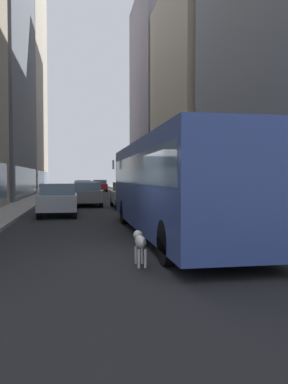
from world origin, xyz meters
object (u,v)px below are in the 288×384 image
at_px(car_blue_hatchback, 83,187).
at_px(dalmatian_dog, 140,242).
at_px(car_silver_sedan, 58,199).
at_px(car_red_coupe, 100,186).
at_px(car_white_van, 127,195).
at_px(car_grey_wagon, 87,194).
at_px(car_yellow_taxi, 85,190).
at_px(transit_bus, 172,182).
at_px(pedestrian_in_coat, 251,198).

relative_size(car_blue_hatchback, dalmatian_dog, 4.31).
xyz_separation_m(car_silver_sedan, dalmatian_dog, (2.28, -11.64, -0.31)).
bearing_deg(car_red_coupe, car_white_van, -90.00).
xyz_separation_m(car_red_coupe, car_grey_wagon, (-2.40, -27.08, 0.00)).
relative_size(car_red_coupe, car_white_van, 0.93).
bearing_deg(car_red_coupe, dalmatian_dog, -92.17).
height_order(car_blue_hatchback, car_grey_wagon, same).
height_order(car_red_coupe, dalmatian_dog, car_red_coupe).
distance_m(car_yellow_taxi, car_white_van, 9.79).
bearing_deg(car_silver_sedan, dalmatian_dog, -78.92).
relative_size(car_blue_hatchback, car_grey_wagon, 0.89).
xyz_separation_m(car_yellow_taxi, dalmatian_dog, (0.68, -25.31, -0.31)).
bearing_deg(transit_bus, car_blue_hatchback, 94.14).
bearing_deg(car_red_coupe, car_silver_sedan, -96.76).
distance_m(car_silver_sedan, dalmatian_dog, 11.86).
xyz_separation_m(transit_bus, car_yellow_taxi, (-2.40, 21.28, -0.95)).
relative_size(car_blue_hatchback, car_white_van, 0.93).
distance_m(transit_bus, car_grey_wagon, 14.48).
relative_size(car_red_coupe, car_yellow_taxi, 0.97).
bearing_deg(car_white_van, transit_bus, -90.00).
relative_size(car_yellow_taxi, pedestrian_in_coat, 2.55).
xyz_separation_m(transit_bus, dalmatian_dog, (-1.72, -4.03, -1.26)).
height_order(car_yellow_taxi, car_blue_hatchback, same).
bearing_deg(car_blue_hatchback, pedestrian_in_coat, -77.13).
xyz_separation_m(transit_bus, car_blue_hatchback, (-2.40, 33.18, -0.96)).
distance_m(car_blue_hatchback, dalmatian_dog, 37.22).
xyz_separation_m(car_silver_sedan, pedestrian_in_coat, (8.39, -4.15, 0.19)).
distance_m(car_grey_wagon, dalmatian_dog, 18.30).
xyz_separation_m(car_grey_wagon, car_white_van, (2.40, -2.46, -0.00)).
height_order(car_red_coupe, car_white_van, same).
bearing_deg(car_silver_sedan, transit_bus, -62.26).
relative_size(transit_bus, car_grey_wagon, 2.47).
xyz_separation_m(car_yellow_taxi, pedestrian_in_coat, (6.79, -17.82, 0.19)).
xyz_separation_m(car_yellow_taxi, car_blue_hatchback, (0.00, 11.90, -0.00)).
relative_size(car_yellow_taxi, car_blue_hatchback, 1.04).
bearing_deg(car_white_van, car_grey_wagon, 134.25).
height_order(transit_bus, pedestrian_in_coat, transit_bus).
xyz_separation_m(car_red_coupe, car_white_van, (-0.00, -29.54, -0.00)).
relative_size(car_yellow_taxi, dalmatian_dog, 4.48).
relative_size(transit_bus, car_red_coupe, 2.76).
bearing_deg(car_yellow_taxi, car_silver_sedan, -96.67).
distance_m(car_red_coupe, car_silver_sedan, 33.96).
relative_size(car_blue_hatchback, pedestrian_in_coat, 2.45).
height_order(transit_bus, car_white_van, transit_bus).
xyz_separation_m(car_red_coupe, car_blue_hatchback, (-2.40, -8.15, -0.00)).
height_order(car_yellow_taxi, car_grey_wagon, same).
bearing_deg(pedestrian_in_coat, car_grey_wagon, 122.18).
xyz_separation_m(car_blue_hatchback, car_grey_wagon, (-0.00, -18.93, 0.00)).
bearing_deg(dalmatian_dog, car_grey_wagon, 92.12).
bearing_deg(car_red_coupe, pedestrian_in_coat, -83.38).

